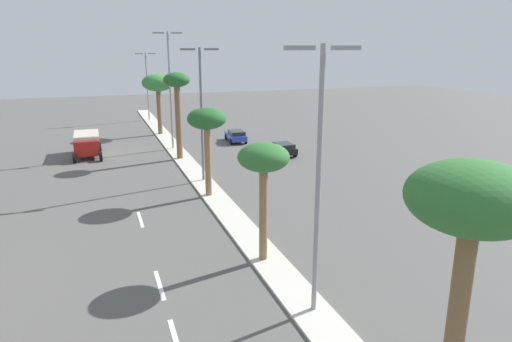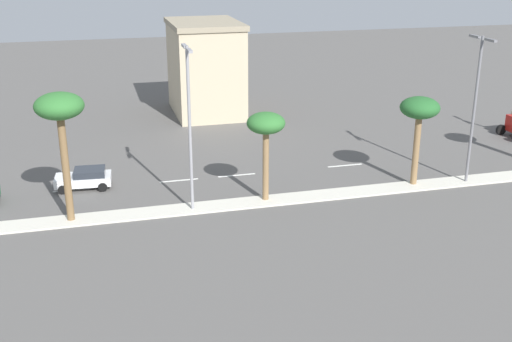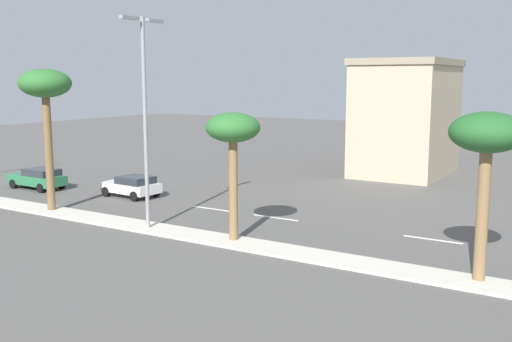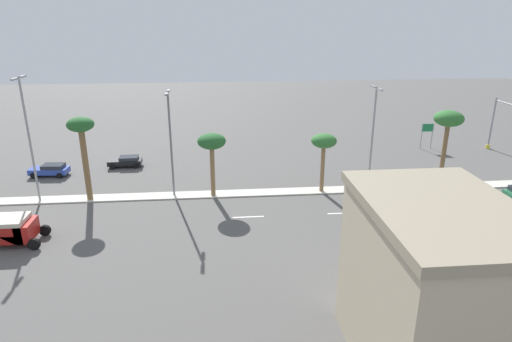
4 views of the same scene
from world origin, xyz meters
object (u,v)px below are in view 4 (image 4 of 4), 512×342
Objects in this scene: street_lamp_mid at (170,136)px; box_truck at (3,229)px; palm_tree_front at (324,143)px; street_lamp_left at (373,131)px; sedan_blue_mid at (50,170)px; street_lamp_trailing at (28,132)px; palm_tree_near at (212,144)px; palm_tree_rear at (448,122)px; directional_road_sign at (427,131)px; sedan_black_far at (126,161)px; palm_tree_inboard at (81,133)px; sedan_white_left at (459,202)px; commercial_building at (432,293)px.

box_truck is (-8.78, 12.36, -4.86)m from street_lamp_mid.
palm_tree_front is 5.09m from street_lamp_left.
street_lamp_trailing is at bearing -168.90° from sedan_blue_mid.
street_lamp_left is 1.01× the size of street_lamp_mid.
street_lamp_left is 32.55m from street_lamp_trailing.
box_truck is (-8.27, 16.24, -4.14)m from palm_tree_near.
palm_tree_rear is 12.64m from palm_tree_front.
palm_tree_near is 18.69m from box_truck.
sedan_black_far is at bearing 96.07° from directional_road_sign.
street_lamp_mid is at bearing -88.55° from street_lamp_trailing.
palm_tree_inboard is 4.75m from street_lamp_trailing.
street_lamp_mid is 15.92m from box_truck.
palm_tree_front is 1.50× the size of sedan_white_left.
street_lamp_left is 1.77× the size of box_truck.
sedan_blue_mid is (7.57, 18.09, -4.66)m from palm_tree_near.
palm_tree_near is 1.49× the size of sedan_blue_mid.
street_lamp_trailing is at bearing 88.51° from palm_tree_inboard.
street_lamp_trailing reaches higher than palm_tree_inboard.
palm_tree_rear is 0.78× the size of street_lamp_mid.
sedan_black_far is (33.87, 20.70, -3.87)m from commercial_building.
box_truck is (-8.40, 27.17, -3.87)m from palm_tree_front.
palm_tree_rear is 35.34m from palm_tree_inboard.
commercial_building reaches higher than palm_tree_rear.
sedan_black_far is at bearing 64.84° from sedan_white_left.
palm_tree_near reaches higher than palm_tree_front.
street_lamp_left is at bearing -85.97° from palm_tree_front.
street_lamp_mid is (0.52, 3.89, 0.72)m from palm_tree_near.
street_lamp_mid reaches higher than commercial_building.
palm_tree_rear is 8.43m from sedan_white_left.
sedan_black_far is at bearing 45.72° from palm_tree_near.
sedan_black_far is 0.66× the size of box_truck.
sedan_white_left is (-12.95, -40.59, 0.02)m from sedan_blue_mid.
palm_tree_front is 27.63m from street_lamp_trailing.
street_lamp_mid reaches higher than palm_tree_rear.
box_truck is (-8.75, 32.14, -4.93)m from street_lamp_left.
street_lamp_left is at bearing 48.44° from sedan_white_left.
commercial_building is 28.30m from street_lamp_mid.
sedan_black_far is at bearing -32.93° from street_lamp_trailing.
palm_tree_front is 10.93m from palm_tree_near.
sedan_blue_mid is 0.72× the size of box_truck.
street_lamp_mid is at bearing -54.60° from box_truck.
commercial_building is 24.00m from palm_tree_front.
street_lamp_mid is 27.56m from sedan_white_left.
palm_tree_rear reaches higher than palm_tree_near.
palm_tree_near is at bearing 76.56° from sedan_white_left.
street_lamp_left reaches higher than palm_tree_rear.
palm_tree_front reaches higher than directional_road_sign.
commercial_building is at bearing 151.63° from palm_tree_rear.
directional_road_sign is 50.03m from box_truck.
palm_tree_inboard is 10.87m from box_truck.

